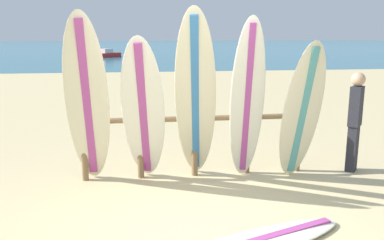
{
  "coord_description": "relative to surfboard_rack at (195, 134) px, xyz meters",
  "views": [
    {
      "loc": [
        -0.56,
        -4.01,
        2.09
      ],
      "look_at": [
        0.22,
        2.01,
        0.78
      ],
      "focal_mm": 38.1,
      "sensor_mm": 36.0,
      "label": 1
    }
  ],
  "objects": [
    {
      "name": "surfboard_leaning_center_left",
      "position": [
        -0.04,
        -0.39,
        0.58
      ],
      "size": [
        0.74,
        1.29,
        2.41
      ],
      "color": "beige",
      "rests_on": "ground"
    },
    {
      "name": "surfboard_leaning_center_right",
      "position": [
        1.43,
        -0.44,
        0.37
      ],
      "size": [
        0.64,
        0.68,
        2.0
      ],
      "color": "beige",
      "rests_on": "ground"
    },
    {
      "name": "ocean_water",
      "position": [
        -0.22,
        56.29,
        -0.62
      ],
      "size": [
        120.0,
        80.0,
        0.01
      ],
      "primitive_type": "cube",
      "color": "teal",
      "rests_on": "ground"
    },
    {
      "name": "surfboard_leaning_far_left",
      "position": [
        -1.47,
        -0.3,
        0.55
      ],
      "size": [
        0.58,
        0.92,
        2.36
      ],
      "color": "beige",
      "rests_on": "ground"
    },
    {
      "name": "ground_plane",
      "position": [
        -0.22,
        -1.71,
        -0.63
      ],
      "size": [
        120.0,
        120.0,
        0.0
      ],
      "primitive_type": "plane",
      "color": "#CCB784"
    },
    {
      "name": "small_boat_offshore",
      "position": [
        -3.52,
        29.96,
        -0.37
      ],
      "size": [
        2.46,
        2.5,
        0.71
      ],
      "color": "#B22D28",
      "rests_on": "ocean_water"
    },
    {
      "name": "surfboard_leaning_center",
      "position": [
        0.69,
        -0.3,
        0.53
      ],
      "size": [
        0.52,
        0.59,
        2.31
      ],
      "color": "silver",
      "rests_on": "ground"
    },
    {
      "name": "surfboard_leaning_left",
      "position": [
        -0.74,
        -0.32,
        0.41
      ],
      "size": [
        0.68,
        1.02,
        2.07
      ],
      "color": "white",
      "rests_on": "ground"
    },
    {
      "name": "beachgoer_standing",
      "position": [
        2.41,
        -0.11,
        0.21
      ],
      "size": [
        0.28,
        0.28,
        1.51
      ],
      "color": "#26262D",
      "rests_on": "ground"
    },
    {
      "name": "surfboard_rack",
      "position": [
        0.0,
        0.0,
        0.0
      ],
      "size": [
        3.28,
        0.09,
        1.01
      ],
      "color": "olive",
      "rests_on": "ground"
    }
  ]
}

